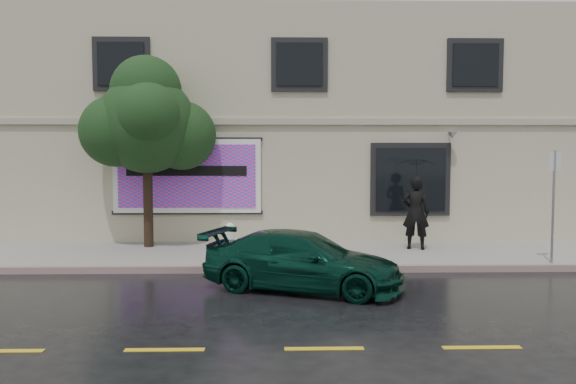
{
  "coord_description": "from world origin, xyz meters",
  "views": [
    {
      "loc": [
        -0.66,
        -11.07,
        2.71
      ],
      "look_at": [
        -0.38,
        2.2,
        1.78
      ],
      "focal_mm": 35.0,
      "sensor_mm": 36.0,
      "label": 1
    }
  ],
  "objects_px": {
    "car": "(303,261)",
    "fire_hydrant": "(230,241)",
    "pedestrian": "(416,213)",
    "street_tree": "(147,125)"
  },
  "relations": [
    {
      "from": "car",
      "to": "fire_hydrant",
      "type": "bearing_deg",
      "value": 53.25
    },
    {
      "from": "car",
      "to": "fire_hydrant",
      "type": "height_order",
      "value": "car"
    },
    {
      "from": "fire_hydrant",
      "to": "car",
      "type": "bearing_deg",
      "value": -49.55
    },
    {
      "from": "street_tree",
      "to": "car",
      "type": "bearing_deg",
      "value": -47.03
    },
    {
      "from": "car",
      "to": "fire_hydrant",
      "type": "xyz_separation_m",
      "value": [
        -1.65,
        2.51,
        -0.0
      ]
    },
    {
      "from": "pedestrian",
      "to": "fire_hydrant",
      "type": "height_order",
      "value": "pedestrian"
    },
    {
      "from": "car",
      "to": "pedestrian",
      "type": "height_order",
      "value": "pedestrian"
    },
    {
      "from": "pedestrian",
      "to": "street_tree",
      "type": "relative_size",
      "value": 0.42
    },
    {
      "from": "street_tree",
      "to": "pedestrian",
      "type": "bearing_deg",
      "value": -4.38
    },
    {
      "from": "car",
      "to": "pedestrian",
      "type": "bearing_deg",
      "value": -20.3
    }
  ]
}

